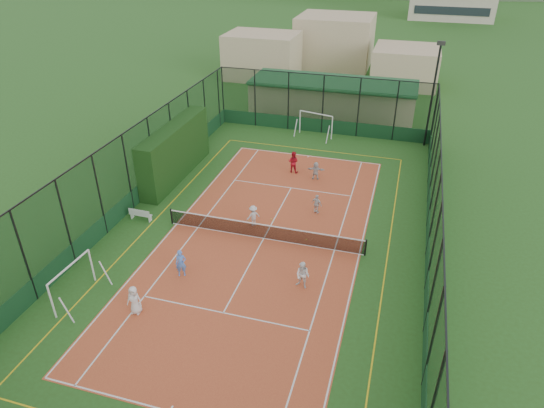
{
  "coord_description": "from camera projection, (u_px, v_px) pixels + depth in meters",
  "views": [
    {
      "loc": [
        6.93,
        -22.03,
        15.75
      ],
      "look_at": [
        -0.07,
        1.96,
        1.2
      ],
      "focal_mm": 32.0,
      "sensor_mm": 36.0,
      "label": 1
    }
  ],
  "objects": [
    {
      "name": "coach",
      "position": [
        293.0,
        162.0,
        34.92
      ],
      "size": [
        0.84,
        0.69,
        1.6
      ],
      "primitive_type": "imported",
      "rotation": [
        0.0,
        0.0,
        3.03
      ],
      "color": "red",
      "rests_on": "court_slab"
    },
    {
      "name": "clubhouse",
      "position": [
        333.0,
        97.0,
        45.34
      ],
      "size": [
        15.2,
        7.2,
        3.15
      ],
      "primitive_type": null,
      "color": "tan",
      "rests_on": "ground"
    },
    {
      "name": "perimeter_fence",
      "position": [
        263.0,
        201.0,
        26.63
      ],
      "size": [
        18.12,
        34.12,
        5.0
      ],
      "primitive_type": null,
      "color": "black",
      "rests_on": "ground"
    },
    {
      "name": "tennis_net",
      "position": [
        264.0,
        231.0,
        27.62
      ],
      "size": [
        11.67,
        0.12,
        1.06
      ],
      "primitive_type": null,
      "color": "black",
      "rests_on": "ground"
    },
    {
      "name": "child_far_back",
      "position": [
        316.0,
        171.0,
        34.04
      ],
      "size": [
        1.24,
        0.51,
        1.3
      ],
      "primitive_type": "imported",
      "rotation": [
        0.0,
        0.0,
        3.25
      ],
      "color": "silver",
      "rests_on": "court_slab"
    },
    {
      "name": "hedge_left",
      "position": [
        175.0,
        151.0,
        33.9
      ],
      "size": [
        1.29,
        8.59,
        3.76
      ],
      "primitive_type": "cube",
      "color": "black",
      "rests_on": "ground"
    },
    {
      "name": "child_near_mid",
      "position": [
        181.0,
        263.0,
        24.62
      ],
      "size": [
        0.65,
        0.56,
        1.5
      ],
      "primitive_type": "imported",
      "rotation": [
        0.0,
        0.0,
        0.43
      ],
      "color": "#5083E3",
      "rests_on": "court_slab"
    },
    {
      "name": "futsal_goal_near",
      "position": [
        73.0,
        283.0,
        23.01
      ],
      "size": [
        2.98,
        1.02,
        1.89
      ],
      "primitive_type": null,
      "rotation": [
        0.0,
        0.0,
        1.51
      ],
      "color": "white",
      "rests_on": "ground"
    },
    {
      "name": "floodlight_ne",
      "position": [
        432.0,
        96.0,
        37.5
      ],
      "size": [
        0.6,
        0.26,
        8.25
      ],
      "primitive_type": null,
      "color": "black",
      "rests_on": "ground"
    },
    {
      "name": "futsal_goal_far",
      "position": [
        316.0,
        125.0,
        40.81
      ],
      "size": [
        3.21,
        1.6,
        1.99
      ],
      "primitive_type": null,
      "rotation": [
        0.0,
        0.0,
        -0.24
      ],
      "color": "white",
      "rests_on": "ground"
    },
    {
      "name": "child_far_left",
      "position": [
        253.0,
        216.0,
        28.79
      ],
      "size": [
        0.96,
        0.94,
        1.32
      ],
      "primitive_type": "imported",
      "rotation": [
        0.0,
        0.0,
        3.89
      ],
      "color": "silver",
      "rests_on": "court_slab"
    },
    {
      "name": "child_near_left",
      "position": [
        134.0,
        300.0,
        22.24
      ],
      "size": [
        0.76,
        0.53,
        1.47
      ],
      "primitive_type": "imported",
      "rotation": [
        0.0,
        0.0,
        0.08
      ],
      "color": "silver",
      "rests_on": "court_slab"
    },
    {
      "name": "white_bench",
      "position": [
        141.0,
        214.0,
        29.47
      ],
      "size": [
        1.43,
        0.44,
        0.8
      ],
      "primitive_type": null,
      "rotation": [
        0.0,
        0.0,
        -0.03
      ],
      "color": "white",
      "rests_on": "ground"
    },
    {
      "name": "child_near_right",
      "position": [
        303.0,
        275.0,
        23.8
      ],
      "size": [
        0.83,
        0.71,
        1.48
      ],
      "primitive_type": "imported",
      "rotation": [
        0.0,
        0.0,
        -0.24
      ],
      "color": "white",
      "rests_on": "court_slab"
    },
    {
      "name": "ground",
      "position": [
        264.0,
        239.0,
        27.88
      ],
      "size": [
        300.0,
        300.0,
        0.0
      ],
      "primitive_type": "plane",
      "color": "#28511B",
      "rests_on": "ground"
    },
    {
      "name": "court_slab",
      "position": [
        264.0,
        239.0,
        27.88
      ],
      "size": [
        11.17,
        23.97,
        0.01
      ],
      "primitive_type": "cube",
      "color": "#A63A25",
      "rests_on": "ground"
    },
    {
      "name": "child_far_right",
      "position": [
        317.0,
        204.0,
        30.02
      ],
      "size": [
        0.81,
        0.58,
        1.27
      ],
      "primitive_type": "imported",
      "rotation": [
        0.0,
        0.0,
        2.74
      ],
      "color": "silver",
      "rests_on": "court_slab"
    },
    {
      "name": "tennis_balls",
      "position": [
        271.0,
        224.0,
        29.11
      ],
      "size": [
        3.88,
        1.66,
        0.07
      ],
      "color": "#CCE033",
      "rests_on": "court_slab"
    }
  ]
}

